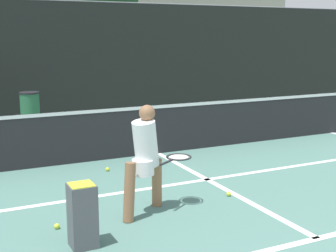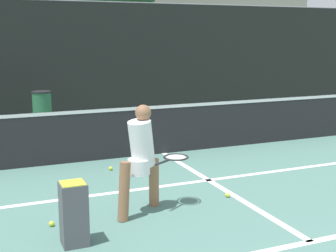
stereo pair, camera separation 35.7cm
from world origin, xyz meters
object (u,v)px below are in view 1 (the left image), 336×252
at_px(player_practicing, 146,155).
at_px(parked_car, 179,78).
at_px(trash_bin, 30,109).
at_px(ball_hopper, 82,214).

xyz_separation_m(player_practicing, parked_car, (6.24, 11.21, -0.18)).
bearing_deg(trash_bin, parked_car, 35.07).
height_order(player_practicing, trash_bin, player_practicing).
distance_m(trash_bin, parked_car, 8.04).
bearing_deg(ball_hopper, parked_car, 58.52).
bearing_deg(player_practicing, parked_car, 28.43).
relative_size(ball_hopper, trash_bin, 0.81).
relative_size(player_practicing, trash_bin, 1.60).
bearing_deg(trash_bin, ball_hopper, -95.37).
distance_m(player_practicing, ball_hopper, 1.26).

